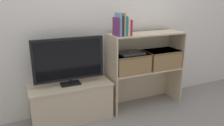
{
  "coord_description": "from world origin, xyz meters",
  "views": [
    {
      "loc": [
        -1.01,
        -2.11,
        1.38
      ],
      "look_at": [
        0.0,
        0.17,
        0.63
      ],
      "focal_mm": 35.0,
      "sensor_mm": 36.0,
      "label": 1
    }
  ],
  "objects_px": {
    "tv": "(69,60)",
    "book_teal": "(124,26)",
    "book_skyblue": "(118,24)",
    "book_crimson": "(129,27)",
    "book_charcoal": "(120,26)",
    "laptop": "(130,53)",
    "book_plum": "(116,27)",
    "book_ivory": "(127,26)",
    "tv_stand": "(71,102)",
    "storage_basket_right": "(161,58)",
    "storage_basket_left": "(130,62)",
    "book_tan": "(122,24)"
  },
  "relations": [
    {
      "from": "tv",
      "to": "book_crimson",
      "type": "height_order",
      "value": "book_crimson"
    },
    {
      "from": "storage_basket_right",
      "to": "book_crimson",
      "type": "bearing_deg",
      "value": -174.65
    },
    {
      "from": "storage_basket_right",
      "to": "book_skyblue",
      "type": "bearing_deg",
      "value": -175.73
    },
    {
      "from": "book_skyblue",
      "to": "book_ivory",
      "type": "relative_size",
      "value": 1.28
    },
    {
      "from": "book_tan",
      "to": "laptop",
      "type": "height_order",
      "value": "book_tan"
    },
    {
      "from": "tv_stand",
      "to": "book_tan",
      "type": "distance_m",
      "value": 1.07
    },
    {
      "from": "book_skyblue",
      "to": "storage_basket_left",
      "type": "relative_size",
      "value": 0.57
    },
    {
      "from": "tv_stand",
      "to": "book_teal",
      "type": "distance_m",
      "value": 1.07
    },
    {
      "from": "book_teal",
      "to": "storage_basket_left",
      "type": "height_order",
      "value": "book_teal"
    },
    {
      "from": "book_plum",
      "to": "book_teal",
      "type": "height_order",
      "value": "book_teal"
    },
    {
      "from": "book_crimson",
      "to": "tv",
      "type": "bearing_deg",
      "value": 173.47
    },
    {
      "from": "book_teal",
      "to": "tv",
      "type": "bearing_deg",
      "value": 172.94
    },
    {
      "from": "book_skyblue",
      "to": "laptop",
      "type": "height_order",
      "value": "book_skyblue"
    },
    {
      "from": "book_crimson",
      "to": "book_ivory",
      "type": "bearing_deg",
      "value": 180.0
    },
    {
      "from": "book_plum",
      "to": "storage_basket_left",
      "type": "xyz_separation_m",
      "value": [
        0.21,
        0.05,
        -0.45
      ]
    },
    {
      "from": "laptop",
      "to": "book_crimson",
      "type": "bearing_deg",
      "value": -139.42
    },
    {
      "from": "book_plum",
      "to": "book_teal",
      "type": "bearing_deg",
      "value": 0.0
    },
    {
      "from": "book_crimson",
      "to": "storage_basket_left",
      "type": "relative_size",
      "value": 0.4
    },
    {
      "from": "tv",
      "to": "book_skyblue",
      "type": "relative_size",
      "value": 3.06
    },
    {
      "from": "book_charcoal",
      "to": "storage_basket_right",
      "type": "relative_size",
      "value": 0.5
    },
    {
      "from": "storage_basket_left",
      "to": "laptop",
      "type": "xyz_separation_m",
      "value": [
        0.0,
        0.0,
        0.11
      ]
    },
    {
      "from": "book_skyblue",
      "to": "book_crimson",
      "type": "bearing_deg",
      "value": 0.0
    },
    {
      "from": "tv_stand",
      "to": "laptop",
      "type": "bearing_deg",
      "value": -2.39
    },
    {
      "from": "tv",
      "to": "book_teal",
      "type": "relative_size",
      "value": 3.6
    },
    {
      "from": "book_skyblue",
      "to": "storage_basket_left",
      "type": "xyz_separation_m",
      "value": [
        0.19,
        0.05,
        -0.47
      ]
    },
    {
      "from": "tv_stand",
      "to": "book_plum",
      "type": "xyz_separation_m",
      "value": [
        0.53,
        -0.08,
        0.85
      ]
    },
    {
      "from": "storage_basket_right",
      "to": "tv",
      "type": "bearing_deg",
      "value": 178.61
    },
    {
      "from": "book_teal",
      "to": "laptop",
      "type": "xyz_separation_m",
      "value": [
        0.11,
        0.05,
        -0.34
      ]
    },
    {
      "from": "tv",
      "to": "book_crimson",
      "type": "distance_m",
      "value": 0.77
    },
    {
      "from": "book_teal",
      "to": "storage_basket_left",
      "type": "relative_size",
      "value": 0.49
    },
    {
      "from": "tv",
      "to": "book_teal",
      "type": "xyz_separation_m",
      "value": [
        0.64,
        -0.08,
        0.35
      ]
    },
    {
      "from": "tv",
      "to": "book_plum",
      "type": "xyz_separation_m",
      "value": [
        0.53,
        -0.08,
        0.35
      ]
    },
    {
      "from": "tv",
      "to": "laptop",
      "type": "bearing_deg",
      "value": -2.26
    },
    {
      "from": "book_crimson",
      "to": "storage_basket_right",
      "type": "xyz_separation_m",
      "value": [
        0.53,
        0.05,
        -0.44
      ]
    },
    {
      "from": "book_charcoal",
      "to": "book_crimson",
      "type": "xyz_separation_m",
      "value": [
        0.11,
        0.0,
        -0.02
      ]
    },
    {
      "from": "book_charcoal",
      "to": "storage_basket_left",
      "type": "distance_m",
      "value": 0.49
    },
    {
      "from": "book_ivory",
      "to": "laptop",
      "type": "xyz_separation_m",
      "value": [
        0.08,
        0.05,
        -0.33
      ]
    },
    {
      "from": "book_tan",
      "to": "laptop",
      "type": "distance_m",
      "value": 0.39
    },
    {
      "from": "book_teal",
      "to": "book_ivory",
      "type": "bearing_deg",
      "value": 0.0
    },
    {
      "from": "book_tan",
      "to": "storage_basket_right",
      "type": "bearing_deg",
      "value": 4.65
    },
    {
      "from": "book_teal",
      "to": "storage_basket_right",
      "type": "bearing_deg",
      "value": 4.86
    },
    {
      "from": "tv",
      "to": "book_crimson",
      "type": "bearing_deg",
      "value": -6.53
    },
    {
      "from": "book_ivory",
      "to": "book_crimson",
      "type": "bearing_deg",
      "value": 0.0
    },
    {
      "from": "tv_stand",
      "to": "book_teal",
      "type": "height_order",
      "value": "book_teal"
    },
    {
      "from": "laptop",
      "to": "book_teal",
      "type": "bearing_deg",
      "value": -155.97
    },
    {
      "from": "book_teal",
      "to": "storage_basket_right",
      "type": "height_order",
      "value": "book_teal"
    },
    {
      "from": "tv_stand",
      "to": "storage_basket_right",
      "type": "distance_m",
      "value": 1.28
    },
    {
      "from": "book_crimson",
      "to": "laptop",
      "type": "height_order",
      "value": "book_crimson"
    },
    {
      "from": "book_teal",
      "to": "book_crimson",
      "type": "bearing_deg",
      "value": 0.0
    },
    {
      "from": "storage_basket_left",
      "to": "laptop",
      "type": "bearing_deg",
      "value": 90.0
    }
  ]
}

